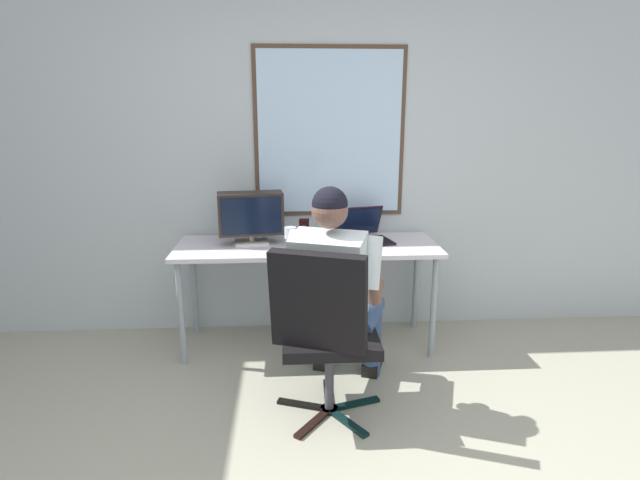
{
  "coord_description": "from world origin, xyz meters",
  "views": [
    {
      "loc": [
        -0.19,
        -1.53,
        1.66
      ],
      "look_at": [
        -0.01,
        1.41,
        0.88
      ],
      "focal_mm": 28.57,
      "sensor_mm": 36.0,
      "label": 1
    }
  ],
  "objects": [
    {
      "name": "wall_rear",
      "position": [
        0.0,
        2.19,
        1.44
      ],
      "size": [
        5.93,
        0.08,
        2.88
      ],
      "color": "#B1BABD",
      "rests_on": "ground"
    },
    {
      "name": "desk",
      "position": [
        -0.07,
        1.83,
        0.68
      ],
      "size": [
        1.78,
        0.61,
        0.74
      ],
      "color": "#8A969E",
      "rests_on": "ground"
    },
    {
      "name": "office_chair",
      "position": [
        -0.02,
        0.89,
        0.57
      ],
      "size": [
        0.62,
        0.65,
        1.0
      ],
      "color": "black",
      "rests_on": "ground"
    },
    {
      "name": "person_seated",
      "position": [
        0.06,
        1.14,
        0.67
      ],
      "size": [
        0.68,
        0.85,
        1.27
      ],
      "color": "#32486E",
      "rests_on": "ground"
    },
    {
      "name": "crt_monitor",
      "position": [
        -0.45,
        1.88,
        0.95
      ],
      "size": [
        0.46,
        0.23,
        0.36
      ],
      "color": "beige",
      "rests_on": "desk"
    },
    {
      "name": "laptop",
      "position": [
        0.32,
        1.92,
        0.8
      ],
      "size": [
        0.42,
        0.41,
        0.23
      ],
      "color": "black",
      "rests_on": "desk"
    },
    {
      "name": "wine_glass",
      "position": [
        -0.18,
        1.72,
        0.85
      ],
      "size": [
        0.08,
        0.08,
        0.15
      ],
      "color": "silver",
      "rests_on": "desk"
    },
    {
      "name": "desk_speaker",
      "position": [
        -0.09,
        1.9,
        0.82
      ],
      "size": [
        0.07,
        0.07,
        0.16
      ],
      "color": "black",
      "rests_on": "desk"
    }
  ]
}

